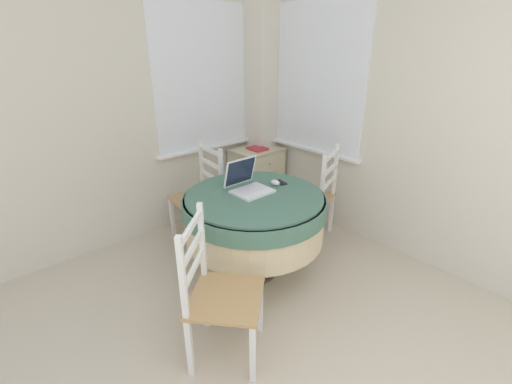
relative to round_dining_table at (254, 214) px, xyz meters
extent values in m
cube|color=beige|center=(-0.95, 1.29, 0.71)|extent=(4.37, 0.06, 2.55)
cube|color=white|center=(0.40, 1.26, 0.93)|extent=(1.10, 0.01, 1.42)
cube|color=white|center=(0.40, 1.23, 0.20)|extent=(1.18, 0.07, 0.02)
cube|color=white|center=(1.23, 0.43, 0.93)|extent=(0.01, 1.10, 1.42)
cube|color=white|center=(1.20, 0.43, 0.20)|extent=(0.07, 1.18, 0.02)
cube|color=beige|center=(1.09, 1.12, 0.71)|extent=(0.28, 0.28, 2.55)
cylinder|color=#4C3D2D|center=(0.00, 0.00, -0.55)|extent=(0.36, 0.36, 0.03)
cylinder|color=#4C3D2D|center=(0.00, 0.00, -0.19)|extent=(0.11, 0.11, 0.68)
cylinder|color=beige|center=(0.00, 0.00, -0.03)|extent=(1.10, 1.10, 0.35)
cylinder|color=#4C7560|center=(0.00, 0.00, 0.08)|extent=(1.13, 1.13, 0.13)
cylinder|color=#4C7560|center=(0.00, 0.00, 0.16)|extent=(1.07, 1.07, 0.02)
cube|color=white|center=(0.02, 0.04, 0.17)|extent=(0.29, 0.24, 0.02)
cube|color=silver|center=(0.02, 0.06, 0.18)|extent=(0.26, 0.14, 0.00)
cube|color=white|center=(0.02, 0.19, 0.30)|extent=(0.29, 0.07, 0.23)
cube|color=#192338|center=(0.02, 0.19, 0.30)|extent=(0.26, 0.06, 0.20)
ellipsoid|color=white|center=(0.26, 0.03, 0.19)|extent=(0.06, 0.09, 0.05)
cube|color=black|center=(0.33, 0.04, 0.17)|extent=(0.08, 0.13, 0.01)
cube|color=black|center=(0.33, 0.04, 0.18)|extent=(0.06, 0.09, 0.00)
cube|color=tan|center=(-0.03, 0.83, -0.14)|extent=(0.45, 0.47, 0.02)
cube|color=white|center=(-0.20, 1.04, -0.36)|extent=(0.04, 0.04, 0.41)
cube|color=white|center=(-0.23, 0.65, -0.36)|extent=(0.04, 0.04, 0.41)
cube|color=white|center=(0.17, 1.00, -0.36)|extent=(0.04, 0.04, 0.41)
cube|color=white|center=(0.13, 0.62, -0.36)|extent=(0.04, 0.04, 0.41)
cube|color=white|center=(0.17, 1.00, 0.12)|extent=(0.03, 0.03, 0.51)
cube|color=white|center=(0.13, 0.62, 0.12)|extent=(0.03, 0.03, 0.51)
cube|color=white|center=(0.15, 0.81, 0.31)|extent=(0.06, 0.38, 0.04)
cube|color=white|center=(0.15, 0.81, 0.18)|extent=(0.06, 0.38, 0.04)
cube|color=white|center=(0.15, 0.81, 0.05)|extent=(0.06, 0.38, 0.04)
cube|color=tan|center=(0.82, 0.12, -0.14)|extent=(0.55, 0.54, 0.02)
cube|color=white|center=(0.94, 0.36, -0.36)|extent=(0.04, 0.04, 0.41)
cube|color=white|center=(0.58, 0.23, -0.36)|extent=(0.04, 0.04, 0.41)
cube|color=white|center=(1.06, 0.01, -0.36)|extent=(0.04, 0.04, 0.41)
cube|color=white|center=(0.70, -0.12, -0.36)|extent=(0.04, 0.04, 0.41)
cube|color=white|center=(1.06, 0.01, 0.12)|extent=(0.04, 0.04, 0.51)
cube|color=white|center=(0.70, -0.12, 0.12)|extent=(0.04, 0.04, 0.51)
cube|color=white|center=(0.88, -0.05, 0.31)|extent=(0.37, 0.15, 0.04)
cube|color=white|center=(0.88, -0.05, 0.18)|extent=(0.37, 0.15, 0.04)
cube|color=white|center=(0.88, -0.05, 0.05)|extent=(0.37, 0.15, 0.04)
cube|color=tan|center=(-0.66, -0.50, -0.14)|extent=(0.60, 0.60, 0.02)
cube|color=white|center=(-0.68, -0.76, -0.36)|extent=(0.05, 0.05, 0.41)
cube|color=white|center=(-0.40, -0.51, -0.36)|extent=(0.05, 0.05, 0.41)
cube|color=white|center=(-0.93, -0.49, -0.36)|extent=(0.05, 0.05, 0.41)
cube|color=white|center=(-0.64, -0.24, -0.36)|extent=(0.05, 0.05, 0.41)
cube|color=white|center=(-0.93, -0.49, 0.12)|extent=(0.05, 0.05, 0.51)
cube|color=white|center=(-0.64, -0.24, 0.12)|extent=(0.05, 0.05, 0.51)
cube|color=white|center=(-0.78, -0.36, 0.31)|extent=(0.30, 0.27, 0.04)
cube|color=white|center=(-0.78, -0.36, 0.18)|extent=(0.30, 0.27, 0.04)
cube|color=white|center=(-0.78, -0.36, 0.05)|extent=(0.30, 0.27, 0.04)
cube|color=beige|center=(0.93, 1.02, -0.22)|extent=(0.53, 0.42, 0.69)
cube|color=beige|center=(0.93, 1.02, 0.13)|extent=(0.56, 0.44, 0.02)
cube|color=beige|center=(0.93, 0.80, 0.01)|extent=(0.47, 0.01, 0.20)
sphere|color=olive|center=(0.93, 0.79, 0.01)|extent=(0.02, 0.02, 0.02)
cube|color=beige|center=(0.93, 0.80, -0.22)|extent=(0.47, 0.01, 0.20)
sphere|color=olive|center=(0.93, 0.79, -0.22)|extent=(0.02, 0.02, 0.02)
cube|color=beige|center=(0.93, 0.80, -0.45)|extent=(0.47, 0.01, 0.20)
sphere|color=olive|center=(0.93, 0.79, -0.45)|extent=(0.02, 0.02, 0.02)
cube|color=#BC3338|center=(0.90, 0.97, 0.16)|extent=(0.17, 0.21, 0.02)
camera|label=1|loc=(-1.60, -1.83, 1.23)|focal=24.00mm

